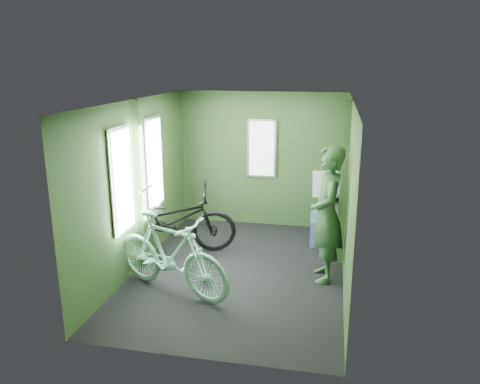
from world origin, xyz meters
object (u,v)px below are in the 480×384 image
object	(u,v)px
waste_box	(334,228)
bench_seat	(327,224)
bicycle_black	(172,252)
bicycle_mint	(172,293)
passenger	(327,215)

from	to	relation	value
waste_box	bench_seat	size ratio (longest dim) A/B	1.01
bicycle_black	bicycle_mint	world-z (taller)	bicycle_mint
bicycle_black	bicycle_mint	xyz separation A→B (m)	(0.43, -1.23, 0.00)
passenger	bicycle_mint	bearing A→B (deg)	-74.97
bicycle_mint	bench_seat	bearing A→B (deg)	-17.11
bicycle_black	bicycle_mint	distance (m)	1.30
waste_box	bicycle_black	bearing A→B (deg)	-172.98
bicycle_black	bench_seat	size ratio (longest dim) A/B	2.20
bicycle_mint	bench_seat	xyz separation A→B (m)	(1.83, 2.23, 0.26)
bicycle_black	bicycle_mint	size ratio (longest dim) A/B	1.12
bicycle_mint	bicycle_black	bearing A→B (deg)	41.59
waste_box	bench_seat	world-z (taller)	waste_box
waste_box	bicycle_mint	bearing A→B (deg)	-141.98
bicycle_mint	waste_box	world-z (taller)	waste_box
waste_box	bench_seat	distance (m)	0.73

